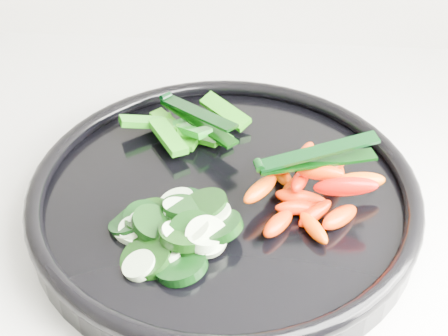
{
  "coord_description": "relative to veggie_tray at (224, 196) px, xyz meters",
  "views": [
    {
      "loc": [
        0.24,
        1.2,
        1.35
      ],
      "look_at": [
        0.21,
        1.65,
        0.99
      ],
      "focal_mm": 50.0,
      "sensor_mm": 36.0,
      "label": 1
    }
  ],
  "objects": [
    {
      "name": "tong_carrot",
      "position": [
        0.08,
        -0.0,
        0.05
      ],
      "size": [
        0.11,
        0.05,
        0.02
      ],
      "color": "black",
      "rests_on": "carrot_pile"
    },
    {
      "name": "tong_pepper",
      "position": [
        -0.04,
        0.09,
        0.03
      ],
      "size": [
        0.09,
        0.09,
        0.02
      ],
      "color": "black",
      "rests_on": "pepper_pile"
    },
    {
      "name": "cucumber_pile",
      "position": [
        -0.04,
        -0.06,
        0.01
      ],
      "size": [
        0.14,
        0.13,
        0.04
      ],
      "color": "black",
      "rests_on": "veggie_tray"
    },
    {
      "name": "carrot_pile",
      "position": [
        0.08,
        -0.0,
        0.02
      ],
      "size": [
        0.14,
        0.15,
        0.06
      ],
      "color": "red",
      "rests_on": "veggie_tray"
    },
    {
      "name": "veggie_tray",
      "position": [
        0.0,
        0.0,
        0.0
      ],
      "size": [
        0.4,
        0.4,
        0.04
      ],
      "color": "black",
      "rests_on": "counter"
    },
    {
      "name": "pepper_pile",
      "position": [
        -0.05,
        0.09,
        0.01
      ],
      "size": [
        0.14,
        0.11,
        0.04
      ],
      "color": "#12740B",
      "rests_on": "veggie_tray"
    }
  ]
}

